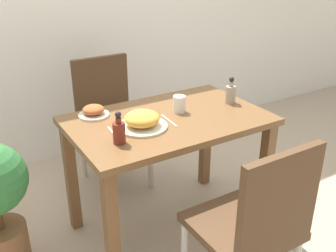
{
  "coord_description": "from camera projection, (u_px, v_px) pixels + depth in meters",
  "views": [
    {
      "loc": [
        -1.02,
        -1.67,
        1.57
      ],
      "look_at": [
        0.0,
        0.0,
        0.68
      ],
      "focal_mm": 42.0,
      "sensor_mm": 36.0,
      "label": 1
    }
  ],
  "objects": [
    {
      "name": "ground_plane",
      "position": [
        168.0,
        225.0,
        2.43
      ],
      "size": [
        16.0,
        16.0,
        0.0
      ],
      "primitive_type": "plane",
      "color": "tan"
    },
    {
      "name": "dining_table",
      "position": [
        168.0,
        137.0,
        2.18
      ],
      "size": [
        1.07,
        0.68,
        0.73
      ],
      "color": "brown",
      "rests_on": "ground_plane"
    },
    {
      "name": "chair_near",
      "position": [
        254.0,
        223.0,
        1.67
      ],
      "size": [
        0.42,
        0.42,
        0.89
      ],
      "rotation": [
        0.0,
        0.0,
        3.14
      ],
      "color": "#4C331E",
      "rests_on": "ground_plane"
    },
    {
      "name": "chair_far",
      "position": [
        109.0,
        115.0,
        2.75
      ],
      "size": [
        0.42,
        0.42,
        0.89
      ],
      "color": "#4C331E",
      "rests_on": "ground_plane"
    },
    {
      "name": "food_plate",
      "position": [
        142.0,
        120.0,
        2.0
      ],
      "size": [
        0.26,
        0.26,
        0.09
      ],
      "color": "beige",
      "rests_on": "dining_table"
    },
    {
      "name": "side_plate",
      "position": [
        94.0,
        111.0,
        2.14
      ],
      "size": [
        0.17,
        0.17,
        0.06
      ],
      "color": "beige",
      "rests_on": "dining_table"
    },
    {
      "name": "drink_cup",
      "position": [
        179.0,
        104.0,
        2.19
      ],
      "size": [
        0.07,
        0.07,
        0.09
      ],
      "color": "silver",
      "rests_on": "dining_table"
    },
    {
      "name": "sauce_bottle",
      "position": [
        119.0,
        131.0,
        1.83
      ],
      "size": [
        0.06,
        0.06,
        0.16
      ],
      "color": "maroon",
      "rests_on": "dining_table"
    },
    {
      "name": "condiment_bottle",
      "position": [
        231.0,
        93.0,
        2.31
      ],
      "size": [
        0.06,
        0.06,
        0.16
      ],
      "color": "gray",
      "rests_on": "dining_table"
    },
    {
      "name": "fork_utensil",
      "position": [
        114.0,
        134.0,
        1.94
      ],
      "size": [
        0.02,
        0.18,
        0.0
      ],
      "rotation": [
        0.0,
        0.0,
        1.48
      ],
      "color": "silver",
      "rests_on": "dining_table"
    },
    {
      "name": "spoon_utensil",
      "position": [
        169.0,
        121.0,
        2.09
      ],
      "size": [
        0.02,
        0.18,
        0.0
      ],
      "rotation": [
        0.0,
        0.0,
        1.5
      ],
      "color": "silver",
      "rests_on": "dining_table"
    }
  ]
}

